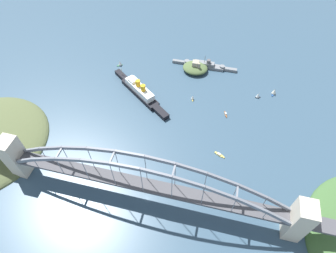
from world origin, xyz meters
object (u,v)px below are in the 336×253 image
(fort_island_mid_harbor, at_px, (195,68))
(naval_cruiser, at_px, (205,65))
(ocean_liner, at_px, (140,91))
(small_boat_2, at_px, (274,91))
(small_boat_5, at_px, (193,97))
(small_boat_0, at_px, (258,95))
(small_boat_4, at_px, (226,114))
(small_boat_1, at_px, (120,63))
(small_boat_3, at_px, (219,155))
(harbor_arch_bridge, at_px, (145,185))

(fort_island_mid_harbor, bearing_deg, naval_cruiser, 44.67)
(ocean_liner, distance_m, small_boat_2, 161.23)
(small_boat_2, height_order, small_boat_5, small_boat_2)
(naval_cruiser, distance_m, fort_island_mid_harbor, 15.51)
(small_boat_0, relative_size, small_boat_4, 0.77)
(small_boat_4, distance_m, small_boat_5, 43.67)
(small_boat_2, xyz_separation_m, small_boat_5, (-93.61, -32.65, -0.84))
(small_boat_0, height_order, small_boat_1, small_boat_1)
(small_boat_0, xyz_separation_m, small_boat_4, (-33.91, -36.56, -2.73))
(small_boat_3, bearing_deg, small_boat_1, 142.62)
(ocean_liner, height_order, small_boat_3, ocean_liner)
(harbor_arch_bridge, height_order, small_boat_1, harbor_arch_bridge)
(fort_island_mid_harbor, bearing_deg, small_boat_1, -172.58)
(small_boat_3, height_order, small_boat_4, small_boat_4)
(small_boat_3, height_order, small_boat_5, small_boat_5)
(small_boat_5, bearing_deg, small_boat_2, 19.23)
(small_boat_4, bearing_deg, harbor_arch_bridge, -115.97)
(small_boat_1, relative_size, small_boat_3, 0.74)
(small_boat_3, bearing_deg, small_boat_4, 89.85)
(naval_cruiser, relative_size, fort_island_mid_harbor, 2.66)
(small_boat_2, distance_m, small_boat_5, 99.15)
(small_boat_5, bearing_deg, naval_cruiser, 85.99)
(small_boat_0, relative_size, small_boat_5, 1.05)
(ocean_liner, bearing_deg, small_boat_5, 6.55)
(harbor_arch_bridge, xyz_separation_m, small_boat_1, (-88.97, 173.66, -22.00))
(small_boat_2, xyz_separation_m, small_boat_3, (-52.79, -104.11, -3.45))
(small_boat_0, distance_m, small_boat_4, 49.94)
(ocean_liner, distance_m, small_boat_1, 64.23)
(ocean_liner, relative_size, small_boat_3, 7.80)
(small_boat_0, xyz_separation_m, small_boat_1, (-180.51, 18.78, 0.32))
(small_boat_0, xyz_separation_m, small_boat_2, (18.74, 10.98, 0.67))
(small_boat_0, bearing_deg, naval_cruiser, 148.85)
(small_boat_0, relative_size, small_boat_1, 0.90)
(naval_cruiser, relative_size, small_boat_5, 12.17)
(harbor_arch_bridge, distance_m, naval_cruiser, 199.83)
(small_boat_4, bearing_deg, small_boat_1, 159.32)
(naval_cruiser, xyz_separation_m, fort_island_mid_harbor, (-10.95, -10.83, 1.81))
(harbor_arch_bridge, bearing_deg, small_boat_3, 47.05)
(fort_island_mid_harbor, xyz_separation_m, small_boat_4, (47.42, -68.26, -4.19))
(fort_island_mid_harbor, height_order, small_boat_5, fort_island_mid_harbor)
(small_boat_2, bearing_deg, small_boat_0, -149.63)
(small_boat_0, height_order, small_boat_2, small_boat_2)
(small_boat_1, bearing_deg, small_boat_2, -2.24)
(naval_cruiser, height_order, fort_island_mid_harbor, naval_cruiser)
(naval_cruiser, bearing_deg, small_boat_3, -75.01)
(small_boat_1, bearing_deg, naval_cruiser, 12.17)
(harbor_arch_bridge, distance_m, ocean_liner, 135.59)
(harbor_arch_bridge, xyz_separation_m, small_boat_0, (91.55, 154.88, -22.32))
(small_boat_5, bearing_deg, small_boat_4, -19.97)
(fort_island_mid_harbor, relative_size, small_boat_4, 3.37)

